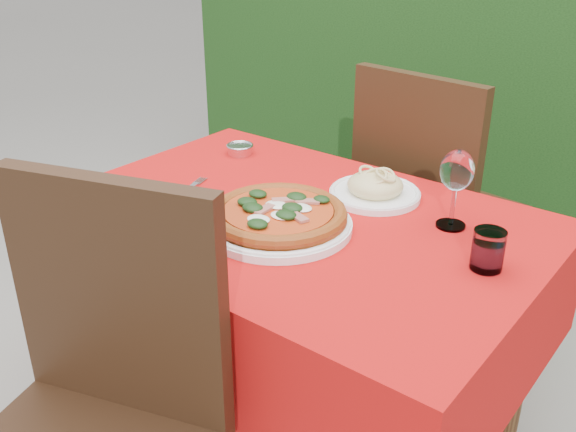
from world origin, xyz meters
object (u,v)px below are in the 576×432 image
Objects in this scene: chair_near at (94,410)px; wine_glass at (457,174)px; fork at (183,193)px; chair_far at (428,197)px; water_glass at (488,252)px; pasta_plate at (375,189)px; pizza_plate at (278,217)px; steel_ramekin at (240,150)px.

chair_near is 0.96m from wine_glass.
wine_glass is 0.74m from fork.
chair_far is 10.96× the size of water_glass.
pasta_plate is (0.05, -0.44, 0.19)m from chair_far.
water_glass is (0.48, 0.13, 0.01)m from pizza_plate.
chair_near reaches higher than pizza_plate.
chair_far is at bearing 86.98° from pizza_plate.
pasta_plate is at bearing 67.09° from chair_near.
steel_ramekin is (-0.52, 0.03, -0.01)m from pasta_plate.
pizza_plate is 2.14× the size of wine_glass.
chair_far is at bearing 121.06° from wine_glass.
steel_ramekin is at bearing 47.07° from chair_far.
pizza_plate is 0.50m from water_glass.
chair_far reaches higher than pizza_plate.
pasta_plate reaches higher than fork.
pasta_plate is at bearing 171.34° from wine_glass.
water_glass is at bearing 38.44° from chair_near.
pizza_plate is 4.64× the size of water_glass.
chair_near reaches higher than steel_ramekin.
chair_far is 0.64m from wine_glass.
chair_near is 5.11× the size of wine_glass.
pizza_plate is at bearing -38.03° from steel_ramekin.
pizza_plate is 5.39× the size of steel_ramekin.
chair_far reaches higher than pasta_plate.
chair_far is (0.03, 1.34, -0.01)m from chair_near.
steel_ramekin is at bearing 175.25° from wine_glass.
wine_glass reaches higher than pasta_plate.
chair_far reaches higher than wine_glass.
chair_near reaches higher than wine_glass.
pizza_plate reaches higher than fork.
wine_glass reaches higher than fork.
chair_near is at bearing -123.42° from water_glass.
steel_ramekin is (-0.92, 0.21, -0.03)m from water_glass.
chair_far reaches higher than fork.
pizza_plate is at bearing 72.97° from chair_near.
chair_near reaches higher than pasta_plate.
wine_glass is (0.33, 0.28, 0.11)m from pizza_plate.
wine_glass is at bearing -4.75° from steel_ramekin.
water_glass is 0.46× the size of wine_glass.
water_glass is 0.83m from fork.
chair_near is 11.09× the size of water_glass.
chair_far is 5.05× the size of wine_glass.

